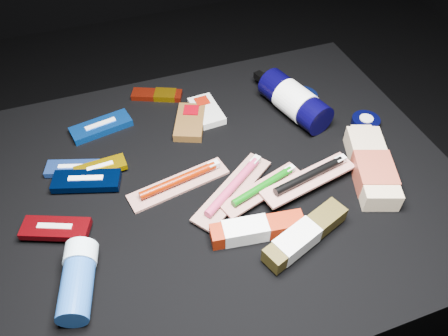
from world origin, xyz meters
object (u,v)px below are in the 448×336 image
object	(u,v)px
lotion_bottle	(294,101)
bodywash_bottle	(372,168)
toothpaste_carton_red	(253,230)
deodorant_stick	(78,280)

from	to	relation	value
lotion_bottle	bodywash_bottle	xyz separation A→B (m)	(0.06, -0.24, -0.02)
toothpaste_carton_red	bodywash_bottle	bearing A→B (deg)	19.16
deodorant_stick	toothpaste_carton_red	size ratio (longest dim) A/B	0.81
bodywash_bottle	toothpaste_carton_red	bearing A→B (deg)	-148.87
lotion_bottle	deodorant_stick	distance (m)	0.61
bodywash_bottle	deodorant_stick	world-z (taller)	deodorant_stick
deodorant_stick	lotion_bottle	bearing A→B (deg)	42.69
deodorant_stick	bodywash_bottle	bearing A→B (deg)	19.55
bodywash_bottle	toothpaste_carton_red	distance (m)	0.29
bodywash_bottle	lotion_bottle	bearing A→B (deg)	124.95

